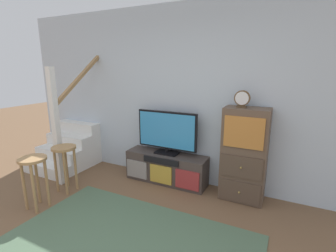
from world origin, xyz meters
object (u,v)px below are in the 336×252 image
media_console (166,168)px  desk_clock (242,99)px  television (167,132)px  bar_stool_near (34,171)px  side_cabinet (244,155)px  bar_stool_far (65,158)px

media_console → desk_clock: desk_clock is taller
television → bar_stool_near: size_ratio=1.41×
media_console → side_cabinet: 1.24m
television → side_cabinet: side_cabinet is taller
media_console → bar_stool_near: 1.85m
television → side_cabinet: 1.19m
media_console → bar_stool_near: (-1.16, -1.42, 0.28)m
bar_stool_far → bar_stool_near: bearing=-86.5°
desk_clock → bar_stool_near: desk_clock is taller
bar_stool_near → bar_stool_far: size_ratio=1.01×
television → bar_stool_far: 1.54m
side_cabinet → bar_stool_near: size_ratio=1.85×
television → bar_stool_near: 1.87m
media_console → television: (-0.00, 0.02, 0.59)m
side_cabinet → desk_clock: desk_clock is taller
television → bar_stool_far: size_ratio=1.43×
desk_clock → bar_stool_far: size_ratio=0.33×
desk_clock → television: bearing=178.5°
media_console → bar_stool_far: 1.52m
desk_clock → media_console: bearing=179.8°
side_cabinet → bar_stool_far: size_ratio=1.88×
desk_clock → bar_stool_near: size_ratio=0.32×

